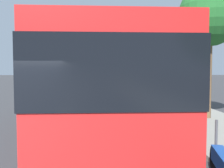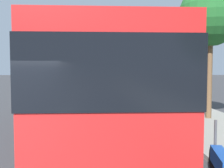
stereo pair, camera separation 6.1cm
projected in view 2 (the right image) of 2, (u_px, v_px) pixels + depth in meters
The scene contains 10 objects.
sidewalk_curb at pixel (195, 117), 12.19m from camera, with size 110.00×3.60×0.14m, color gray.
lane_divider_line at pixel (66, 119), 11.98m from camera, with size 110.00×0.16×0.01m, color silver.
coach_bus at pixel (103, 84), 9.26m from camera, with size 12.17×2.72×3.20m.
motorcycle_by_tree at pixel (222, 166), 4.94m from camera, with size 2.09×0.54×1.28m.
car_behind_bus at pixel (105, 82), 34.05m from camera, with size 4.38×1.96×1.48m.
car_oncoming at pixel (69, 85), 27.83m from camera, with size 4.24×2.04×1.37m.
car_ahead_same_lane at pixel (101, 79), 42.69m from camera, with size 4.52×2.06×1.50m.
car_far_distant at pixel (81, 79), 45.15m from camera, with size 4.11×1.88×1.48m.
roadside_tree_mid_block at pixel (211, 15), 11.38m from camera, with size 2.87×2.87×6.34m.
roadside_tree_far_block at pixel (146, 55), 25.72m from camera, with size 3.62×3.62×5.72m.
Camera 2 is at (-1.93, -1.80, 2.39)m, focal length 40.02 mm.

